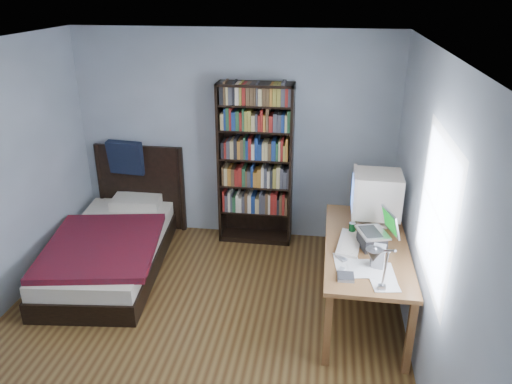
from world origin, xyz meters
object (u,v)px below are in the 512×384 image
Objects in this scene: desk_lamp at (376,259)px; keyboard at (349,243)px; desk at (361,249)px; crt_monitor at (375,195)px; bookshelf at (256,165)px; soda_can at (352,229)px; laptop at (374,237)px; speaker at (379,256)px; bed at (114,243)px.

desk_lamp is 1.19× the size of keyboard.
crt_monitor reaches higher than desk.
crt_monitor is at bearing 72.48° from keyboard.
bookshelf reaches higher than desk.
desk is 14.57× the size of soda_can.
bookshelf is at bearing 116.39° from desk_lamp.
laptop is (-0.03, -0.52, -0.20)m from crt_monitor.
speaker is (0.01, -0.34, -0.01)m from laptop.
soda_can is at bearing 122.10° from speaker.
desk_lamp reaches higher than laptop.
desk_lamp is at bearing -85.95° from speaker.
soda_can is at bearing 94.09° from desk_lamp.
bookshelf is (-1.31, 0.85, -0.06)m from crt_monitor.
laptop is 2.88m from bed.
crt_monitor is at bearing 85.41° from desk_lamp.
laptop is 0.23m from keyboard.
speaker is 1.73× the size of soda_can.
crt_monitor is 4.61× the size of soda_can.
crt_monitor reaches higher than soda_can.
desk is 0.63m from keyboard.
speaker is (0.11, 0.69, -0.37)m from desk_lamp.
crt_monitor is 0.56m from laptop.
desk_lamp is at bearing -95.28° from laptop.
keyboard is (-0.21, 0.01, -0.09)m from laptop.
bookshelf is at bearing 133.20° from laptop.
desk_lamp is 2.92× the size of speaker.
desk_lamp reaches higher than soda_can.
keyboard is 0.22m from soda_can.
crt_monitor is 0.24× the size of bed.
laptop is 1.88m from bookshelf.
keyboard is at bearing -97.77° from soda_can.
crt_monitor reaches higher than speaker.
speaker is (0.23, -0.35, 0.08)m from keyboard.
keyboard is 2.45× the size of speaker.
speaker is at bearing -17.76° from bed.
bookshelf is (-1.23, 0.84, 0.55)m from desk.
desk_lamp is 1.14m from keyboard.
crt_monitor is 1.56m from bookshelf.
desk is 0.49m from soda_can.
desk is 2.89× the size of desk_lamp.
crt_monitor is 0.43m from soda_can.
desk_lamp is (-0.04, -1.55, 0.78)m from desk.
desk_lamp is (-0.12, -1.55, 0.17)m from crt_monitor.
desk_lamp reaches higher than speaker.
desk_lamp is 3.25m from bed.
bookshelf is at bearing 147.20° from crt_monitor.
bed is at bearing -151.37° from bookshelf.
crt_monitor is 1.09× the size of keyboard.
speaker reaches higher than soda_can.
laptop reaches higher than keyboard.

